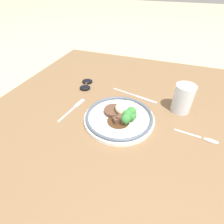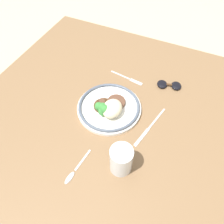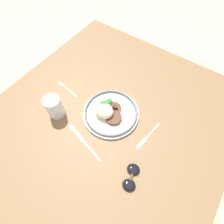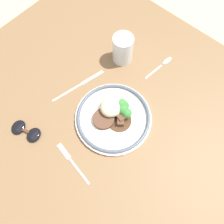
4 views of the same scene
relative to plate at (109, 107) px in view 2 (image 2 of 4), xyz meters
The scene contains 8 objects.
ground_plane 0.08m from the plate, 113.73° to the left, with size 8.00×8.00×0.00m, color tan.
dining_table 0.06m from the plate, 113.73° to the left, with size 1.13×1.24×0.05m.
plate is the anchor object (origin of this frame).
juice_glass 0.26m from the plate, 34.20° to the left, with size 0.08×0.08×0.12m.
fork 0.22m from the plate, behind, with size 0.04×0.17×0.00m.
knife 0.19m from the plate, 85.71° to the left, with size 0.23×0.06×0.00m.
spoon 0.31m from the plate, ahead, with size 0.15×0.03×0.01m.
sunglasses 0.32m from the plate, 141.85° to the left, with size 0.08×0.12×0.02m.
Camera 2 is at (0.53, 0.22, 0.79)m, focal length 35.00 mm.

